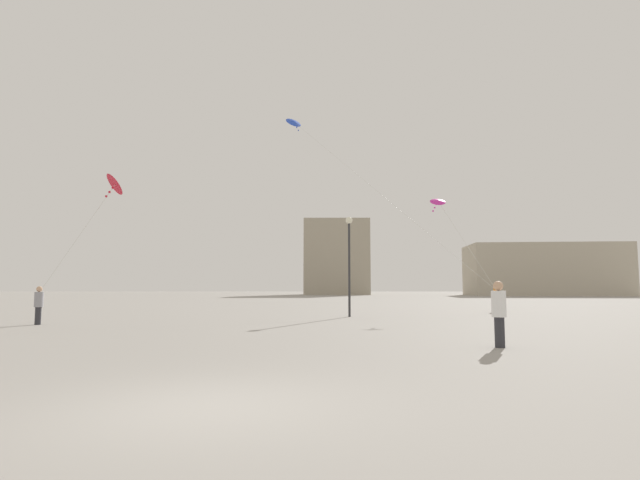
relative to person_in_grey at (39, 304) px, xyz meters
name	(u,v)px	position (x,y,z in m)	size (l,w,h in m)	color
ground_plane	(203,408)	(10.92, -13.48, -0.86)	(300.00, 300.00, 0.00)	gray
person_in_grey	(39,304)	(0.00, 0.00, 0.00)	(0.34, 0.34, 1.57)	#2D2D33
person_in_orange	(497,296)	(21.86, 12.11, 0.10)	(0.38, 0.38, 1.76)	#2D2D33
person_in_white	(499,311)	(16.64, -6.67, 0.07)	(0.37, 0.37, 1.70)	#2D2D33
kite_magenta_diamond	(438,202)	(17.93, 9.42, 5.62)	(4.46, 3.17, 5.54)	#D12899
kite_cobalt_diamond	(295,123)	(8.45, 18.55, 13.58)	(14.38, 7.29, 13.78)	blue
kite_crimson_diamond	(115,184)	(2.47, 1.19, 5.19)	(3.13, 1.86, 5.25)	red
building_left_hall	(336,257)	(9.92, 75.35, 6.17)	(12.65, 9.37, 14.06)	#A39984
building_centre_hall	(543,270)	(45.92, 69.24, 3.52)	(25.45, 12.47, 8.76)	#B2A893
lamppost_east	(349,250)	(12.72, 6.20, 2.61)	(0.36, 0.36, 5.20)	#2D2D30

